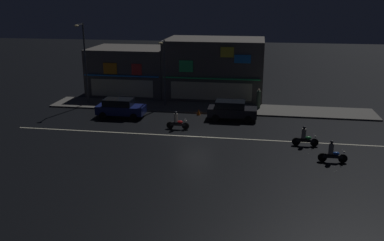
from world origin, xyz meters
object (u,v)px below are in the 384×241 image
object	(u,v)px
parked_car_trailing	(120,108)
motorcycle_following	(305,138)
streetlamp_west	(84,58)
traffic_cone	(199,112)
parked_car_near_kerb	(232,110)
pedestrian_on_sidewalk	(258,99)
motorcycle_lead	(177,122)
motorcycle_opposite_lane	(332,153)
streetlamp_mid	(164,67)

from	to	relation	value
parked_car_trailing	motorcycle_following	size ratio (longest dim) A/B	2.26
streetlamp_west	traffic_cone	size ratio (longest dim) A/B	14.39
streetlamp_west	parked_car_near_kerb	bearing A→B (deg)	-10.71
streetlamp_west	pedestrian_on_sidewalk	distance (m)	17.38
streetlamp_west	motorcycle_lead	distance (m)	12.85
parked_car_trailing	motorcycle_following	bearing A→B (deg)	161.72
streetlamp_west	motorcycle_following	size ratio (longest dim) A/B	4.17
motorcycle_following	traffic_cone	distance (m)	11.21
pedestrian_on_sidewalk	traffic_cone	size ratio (longest dim) A/B	3.47
parked_car_near_kerb	parked_car_trailing	bearing A→B (deg)	-175.45
motorcycle_following	parked_car_near_kerb	bearing A→B (deg)	-51.66
motorcycle_following	traffic_cone	size ratio (longest dim) A/B	3.45
motorcycle_following	motorcycle_opposite_lane	distance (m)	3.28
pedestrian_on_sidewalk	streetlamp_west	bearing A→B (deg)	51.88
pedestrian_on_sidewalk	motorcycle_following	bearing A→B (deg)	158.04
pedestrian_on_sidewalk	traffic_cone	world-z (taller)	pedestrian_on_sidewalk
streetlamp_west	parked_car_near_kerb	distance (m)	15.40
streetlamp_west	motorcycle_lead	size ratio (longest dim) A/B	4.17
motorcycle_lead	traffic_cone	size ratio (longest dim) A/B	3.45
parked_car_trailing	motorcycle_opposite_lane	distance (m)	19.02
traffic_cone	motorcycle_following	bearing A→B (deg)	-37.98
motorcycle_following	motorcycle_opposite_lane	world-z (taller)	same
motorcycle_lead	motorcycle_following	xyz separation A→B (m)	(9.97, -2.45, 0.00)
pedestrian_on_sidewalk	parked_car_trailing	bearing A→B (deg)	68.85
motorcycle_lead	motorcycle_opposite_lane	bearing A→B (deg)	-32.86
motorcycle_following	traffic_cone	bearing A→B (deg)	-43.37
streetlamp_west	parked_car_near_kerb	size ratio (longest dim) A/B	1.84
parked_car_trailing	motorcycle_following	distance (m)	16.57
parked_car_near_kerb	motorcycle_opposite_lane	distance (m)	11.46
motorcycle_opposite_lane	parked_car_near_kerb	bearing A→B (deg)	-50.95
pedestrian_on_sidewalk	motorcycle_following	distance (m)	10.33
motorcycle_opposite_lane	traffic_cone	distance (m)	14.24
streetlamp_west	pedestrian_on_sidewalk	world-z (taller)	streetlamp_west
pedestrian_on_sidewalk	parked_car_near_kerb	distance (m)	4.39
motorcycle_following	traffic_cone	world-z (taller)	motorcycle_following
pedestrian_on_sidewalk	motorcycle_following	xyz separation A→B (m)	(3.43, -9.73, -0.39)
pedestrian_on_sidewalk	parked_car_trailing	size ratio (longest dim) A/B	0.44
parked_car_near_kerb	traffic_cone	distance (m)	3.29
motorcycle_opposite_lane	motorcycle_following	bearing A→B (deg)	-63.19
pedestrian_on_sidewalk	parked_car_near_kerb	xyz separation A→B (m)	(-2.30, -3.74, -0.16)
motorcycle_opposite_lane	streetlamp_mid	bearing A→B (deg)	-40.55
parked_car_trailing	motorcycle_opposite_lane	world-z (taller)	parked_car_trailing
streetlamp_west	motorcycle_opposite_lane	world-z (taller)	streetlamp_west
streetlamp_mid	parked_car_trailing	world-z (taller)	streetlamp_mid
motorcycle_following	motorcycle_opposite_lane	xyz separation A→B (m)	(1.47, -2.93, 0.00)
parked_car_near_kerb	motorcycle_lead	distance (m)	5.53
pedestrian_on_sidewalk	motorcycle_lead	bearing A→B (deg)	96.71
motorcycle_lead	motorcycle_following	distance (m)	10.26
streetlamp_west	motorcycle_following	distance (m)	22.56
pedestrian_on_sidewalk	motorcycle_opposite_lane	distance (m)	13.58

